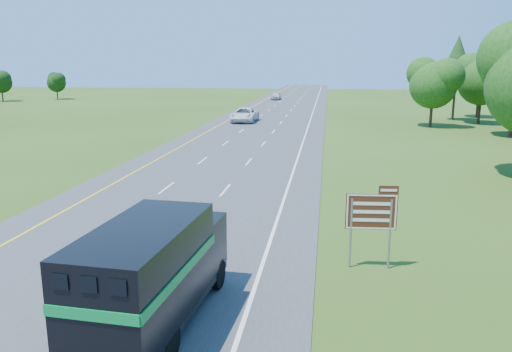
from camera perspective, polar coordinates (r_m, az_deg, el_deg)
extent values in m
cube|color=#38383A|center=(59.39, 0.56, 5.49)|extent=(15.00, 260.00, 0.04)
cube|color=yellow|center=(60.35, -4.64, 5.59)|extent=(0.15, 260.00, 0.01)
cube|color=white|center=(58.93, 5.90, 5.39)|extent=(0.15, 260.00, 0.01)
cylinder|color=black|center=(17.67, -10.48, -10.41)|extent=(0.39, 1.01, 0.99)
cylinder|color=black|center=(17.07, -4.48, -11.08)|extent=(0.39, 1.01, 0.99)
cylinder|color=black|center=(14.20, -17.49, -16.87)|extent=(0.39, 1.01, 0.99)
cylinder|color=black|center=(13.44, -10.06, -18.25)|extent=(0.39, 1.01, 0.99)
cube|color=black|center=(14.88, -11.41, -14.59)|extent=(2.68, 7.36, 0.25)
cube|color=black|center=(16.87, -7.75, -7.46)|extent=(2.32, 1.78, 1.72)
cube|color=black|center=(17.46, -6.87, -5.17)|extent=(1.99, 0.20, 0.54)
cube|color=black|center=(13.78, -12.72, -10.65)|extent=(2.63, 5.39, 2.48)
cube|color=#067A31|center=(11.63, -18.36, -14.89)|extent=(2.26, 0.20, 0.27)
cube|color=#067A31|center=(14.24, -17.00, -9.60)|extent=(0.41, 5.23, 0.27)
cube|color=#067A31|center=(13.32, -8.18, -10.74)|extent=(0.41, 5.23, 0.27)
cube|color=black|center=(11.68, -21.53, -11.18)|extent=(0.41, 0.07, 0.36)
cube|color=black|center=(11.33, -18.61, -11.69)|extent=(0.41, 0.07, 0.36)
cube|color=black|center=(11.02, -15.51, -12.20)|extent=(0.41, 0.07, 0.36)
imported|color=silver|center=(65.86, -1.33, 7.01)|extent=(3.13, 6.62, 1.83)
imported|color=silver|center=(107.94, 2.30, 9.13)|extent=(1.98, 4.72, 1.60)
cylinder|color=gray|center=(18.77, 10.77, -6.45)|extent=(0.09, 0.09, 2.66)
cylinder|color=gray|center=(19.00, 15.04, -6.44)|extent=(0.09, 0.09, 2.66)
cube|color=#4C2010|center=(18.62, 13.04, -4.00)|extent=(1.86, 0.19, 1.33)
cube|color=#4C2010|center=(18.51, 14.93, -1.56)|extent=(0.71, 0.10, 0.32)
cube|color=white|center=(18.59, 13.06, -4.02)|extent=(1.77, 0.14, 1.27)
cube|color=red|center=(23.38, 11.51, -4.63)|extent=(0.08, 0.04, 1.12)
cube|color=white|center=(23.29, 11.54, -3.92)|extent=(0.09, 0.05, 0.12)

